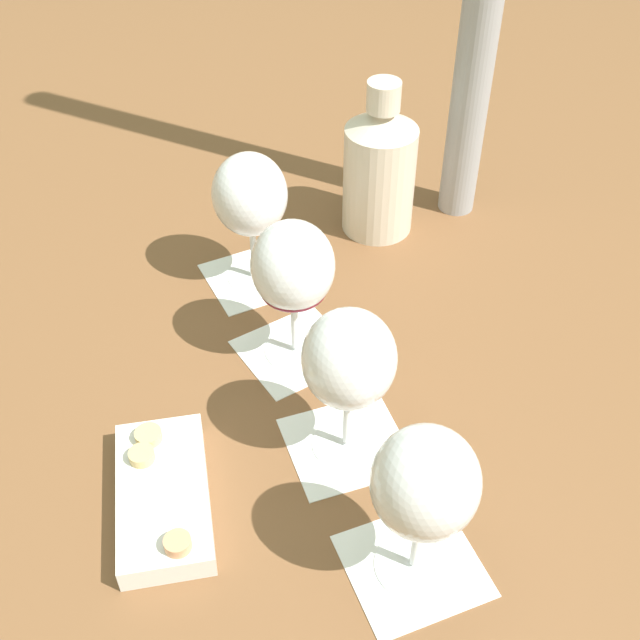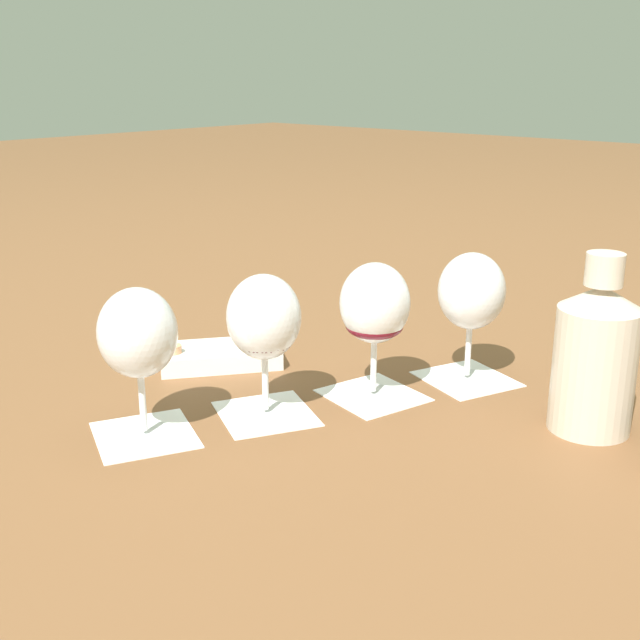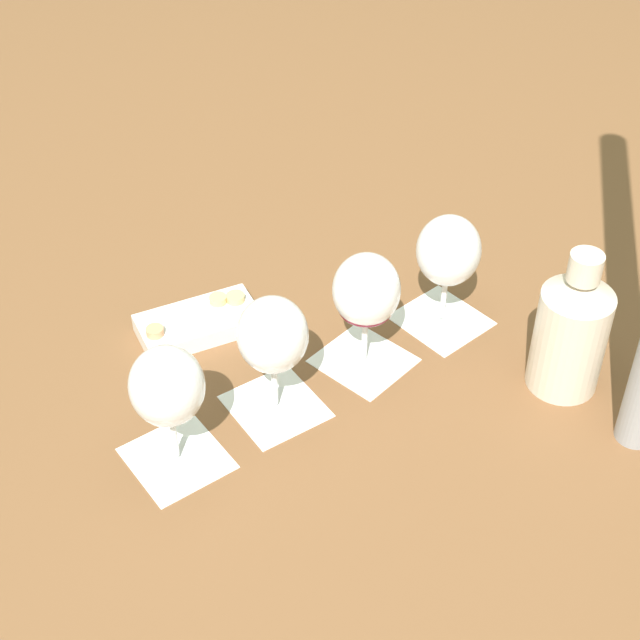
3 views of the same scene
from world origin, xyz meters
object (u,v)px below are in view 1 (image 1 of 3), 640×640
(snack_dish, at_px, (163,495))
(ceramic_vase, at_px, (380,168))
(wine_glass_2, at_px, (349,365))
(wine_glass_0, at_px, (250,200))
(wine_glass_3, at_px, (424,489))
(wine_glass_1, at_px, (293,272))

(snack_dish, bearing_deg, ceramic_vase, 106.13)
(wine_glass_2, xyz_separation_m, ceramic_vase, (-0.22, 0.31, -0.03))
(wine_glass_0, distance_m, wine_glass_3, 0.44)
(wine_glass_0, height_order, wine_glass_3, same)
(wine_glass_0, distance_m, wine_glass_1, 0.14)
(snack_dish, bearing_deg, wine_glass_2, 64.83)
(wine_glass_2, bearing_deg, wine_glass_1, 154.74)
(wine_glass_0, relative_size, wine_glass_2, 1.00)
(wine_glass_2, bearing_deg, wine_glass_3, -24.89)
(wine_glass_0, relative_size, wine_glass_3, 1.00)
(snack_dish, bearing_deg, wine_glass_3, 26.80)
(wine_glass_2, relative_size, snack_dish, 0.93)
(wine_glass_0, height_order, ceramic_vase, ceramic_vase)
(wine_glass_2, xyz_separation_m, snack_dish, (-0.08, -0.17, -0.10))
(wine_glass_1, distance_m, snack_dish, 0.26)
(wine_glass_1, height_order, wine_glass_2, same)
(wine_glass_3, bearing_deg, ceramic_vase, 133.40)
(wine_glass_2, relative_size, wine_glass_3, 1.00)
(wine_glass_1, bearing_deg, wine_glass_2, -25.26)
(wine_glass_1, bearing_deg, wine_glass_0, 154.70)
(wine_glass_0, xyz_separation_m, ceramic_vase, (0.04, 0.19, -0.03))
(wine_glass_1, relative_size, wine_glass_2, 1.00)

